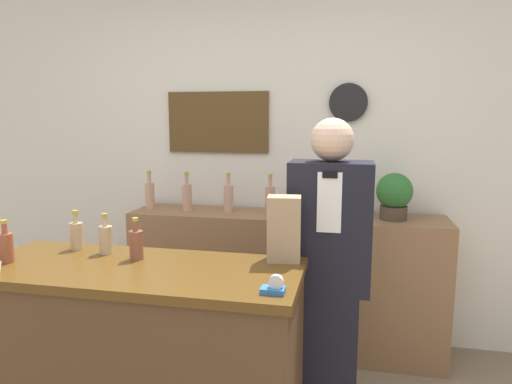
# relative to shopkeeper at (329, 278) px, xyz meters

# --- Properties ---
(back_wall) EXTENTS (5.20, 0.09, 2.70)m
(back_wall) POSITION_rel_shopkeeper_xyz_m (-0.55, 1.04, 0.55)
(back_wall) COLOR silver
(back_wall) RESTS_ON ground_plane
(back_shelf) EXTENTS (2.14, 0.41, 0.96)m
(back_shelf) POSITION_rel_shopkeeper_xyz_m (-0.34, 0.77, -0.32)
(back_shelf) COLOR #8E6642
(back_shelf) RESTS_ON ground_plane
(display_counter) EXTENTS (1.46, 0.58, 0.96)m
(display_counter) POSITION_rel_shopkeeper_xyz_m (-0.82, -0.46, -0.32)
(display_counter) COLOR #4C331E
(display_counter) RESTS_ON ground_plane
(shopkeeper) EXTENTS (0.41, 0.26, 1.61)m
(shopkeeper) POSITION_rel_shopkeeper_xyz_m (0.00, 0.00, 0.00)
(shopkeeper) COLOR black
(shopkeeper) RESTS_ON ground_plane
(potted_plant) EXTENTS (0.23, 0.23, 0.30)m
(potted_plant) POSITION_rel_shopkeeper_xyz_m (0.37, 0.76, 0.32)
(potted_plant) COLOR #4C3D2D
(potted_plant) RESTS_ON back_shelf
(paper_bag) EXTENTS (0.16, 0.13, 0.30)m
(paper_bag) POSITION_rel_shopkeeper_xyz_m (-0.19, -0.24, 0.31)
(paper_bag) COLOR tan
(paper_bag) RESTS_ON display_counter
(tape_dispenser) EXTENTS (0.09, 0.06, 0.07)m
(tape_dispenser) POSITION_rel_shopkeeper_xyz_m (-0.17, -0.65, 0.18)
(tape_dispenser) COLOR #2D66A8
(tape_dispenser) RESTS_ON display_counter
(counter_bottle_0) EXTENTS (0.06, 0.06, 0.20)m
(counter_bottle_0) POSITION_rel_shopkeeper_xyz_m (-1.42, -0.53, 0.23)
(counter_bottle_0) COLOR brown
(counter_bottle_0) RESTS_ON display_counter
(counter_bottle_1) EXTENTS (0.06, 0.06, 0.20)m
(counter_bottle_1) POSITION_rel_shopkeeper_xyz_m (-1.23, -0.27, 0.23)
(counter_bottle_1) COLOR tan
(counter_bottle_1) RESTS_ON display_counter
(counter_bottle_2) EXTENTS (0.06, 0.06, 0.20)m
(counter_bottle_2) POSITION_rel_shopkeeper_xyz_m (-1.05, -0.31, 0.23)
(counter_bottle_2) COLOR tan
(counter_bottle_2) RESTS_ON display_counter
(counter_bottle_3) EXTENTS (0.06, 0.06, 0.20)m
(counter_bottle_3) POSITION_rel_shopkeeper_xyz_m (-0.87, -0.36, 0.23)
(counter_bottle_3) COLOR brown
(counter_bottle_3) RESTS_ON display_counter
(shelf_bottle_0) EXTENTS (0.07, 0.07, 0.27)m
(shelf_bottle_0) POSITION_rel_shopkeeper_xyz_m (-1.33, 0.78, 0.26)
(shelf_bottle_0) COLOR tan
(shelf_bottle_0) RESTS_ON back_shelf
(shelf_bottle_1) EXTENTS (0.07, 0.07, 0.27)m
(shelf_bottle_1) POSITION_rel_shopkeeper_xyz_m (-1.04, 0.75, 0.26)
(shelf_bottle_1) COLOR tan
(shelf_bottle_1) RESTS_ON back_shelf
(shelf_bottle_2) EXTENTS (0.07, 0.07, 0.27)m
(shelf_bottle_2) POSITION_rel_shopkeeper_xyz_m (-0.74, 0.78, 0.26)
(shelf_bottle_2) COLOR tan
(shelf_bottle_2) RESTS_ON back_shelf
(shelf_bottle_3) EXTENTS (0.07, 0.07, 0.27)m
(shelf_bottle_3) POSITION_rel_shopkeeper_xyz_m (-0.44, 0.78, 0.26)
(shelf_bottle_3) COLOR tan
(shelf_bottle_3) RESTS_ON back_shelf
(shelf_bottle_4) EXTENTS (0.07, 0.07, 0.27)m
(shelf_bottle_4) POSITION_rel_shopkeeper_xyz_m (-0.15, 0.77, 0.26)
(shelf_bottle_4) COLOR tan
(shelf_bottle_4) RESTS_ON back_shelf
(shelf_bottle_5) EXTENTS (0.07, 0.07, 0.27)m
(shelf_bottle_5) POSITION_rel_shopkeeper_xyz_m (0.15, 0.77, 0.26)
(shelf_bottle_5) COLOR tan
(shelf_bottle_5) RESTS_ON back_shelf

